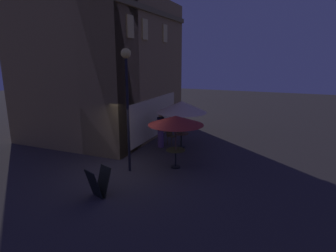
% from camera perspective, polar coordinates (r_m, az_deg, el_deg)
% --- Properties ---
extents(ground_plane, '(60.00, 60.00, 0.00)m').
position_cam_1_polar(ground_plane, '(11.43, -8.77, -9.17)').
color(ground_plane, '#393231').
extents(cafe_building, '(8.01, 6.78, 7.57)m').
position_cam_1_polar(cafe_building, '(15.26, -11.61, 11.06)').
color(cafe_building, olive).
rests_on(cafe_building, ground).
extents(street_lamp_near_corner, '(0.38, 0.38, 4.75)m').
position_cam_1_polar(street_lamp_near_corner, '(10.68, -8.33, 8.64)').
color(street_lamp_near_corner, black).
rests_on(street_lamp_near_corner, ground).
extents(menu_sandwich_board, '(0.82, 0.76, 0.96)m').
position_cam_1_polar(menu_sandwich_board, '(9.51, -13.90, -11.06)').
color(menu_sandwich_board, black).
rests_on(menu_sandwich_board, ground).
extents(cafe_table_0, '(0.74, 0.74, 0.75)m').
position_cam_1_polar(cafe_table_0, '(14.05, 2.70, -2.26)').
color(cafe_table_0, black).
rests_on(cafe_table_0, ground).
extents(cafe_table_1, '(0.78, 0.78, 0.77)m').
position_cam_1_polar(cafe_table_1, '(11.53, 1.55, -5.71)').
color(cafe_table_1, black).
rests_on(cafe_table_1, ground).
extents(patio_umbrella_0, '(2.46, 2.46, 2.36)m').
position_cam_1_polar(patio_umbrella_0, '(13.71, 2.77, 3.90)').
color(patio_umbrella_0, black).
rests_on(patio_umbrella_0, ground).
extents(patio_umbrella_1, '(2.23, 2.23, 2.18)m').
position_cam_1_polar(patio_umbrella_1, '(11.14, 1.60, 1.13)').
color(patio_umbrella_1, black).
rests_on(patio_umbrella_1, ground).
extents(cafe_chair_0, '(0.51, 0.51, 0.87)m').
position_cam_1_polar(cafe_chair_0, '(14.58, 0.53, -1.72)').
color(cafe_chair_0, '#514120').
rests_on(cafe_chair_0, ground).
extents(patron_standing_0, '(0.35, 0.35, 1.74)m').
position_cam_1_polar(patron_standing_0, '(14.07, -1.50, -0.83)').
color(patron_standing_0, '#603F6F').
rests_on(patron_standing_0, ground).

